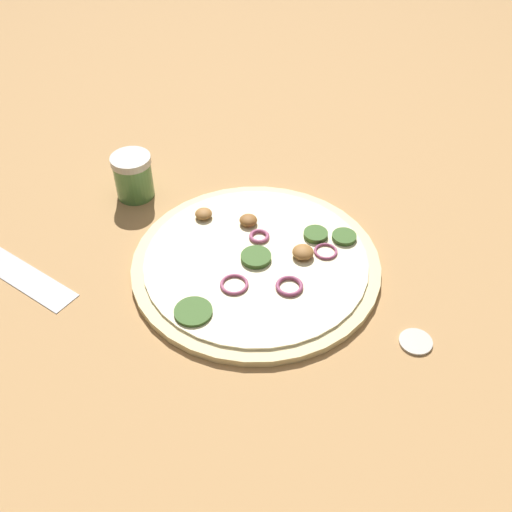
# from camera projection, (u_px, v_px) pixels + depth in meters

# --- Properties ---
(ground_plane) EXTENTS (3.00, 3.00, 0.00)m
(ground_plane) POSITION_uv_depth(u_px,v_px,m) (256.00, 267.00, 0.87)
(ground_plane) COLOR tan
(pizza) EXTENTS (0.36, 0.36, 0.03)m
(pizza) POSITION_uv_depth(u_px,v_px,m) (257.00, 262.00, 0.86)
(pizza) COLOR beige
(pizza) RESTS_ON ground_plane
(spice_jar) EXTENTS (0.06, 0.06, 0.07)m
(spice_jar) POSITION_uv_depth(u_px,v_px,m) (133.00, 176.00, 0.96)
(spice_jar) COLOR #4C7F42
(spice_jar) RESTS_ON ground_plane
(loose_cap) EXTENTS (0.04, 0.04, 0.01)m
(loose_cap) POSITION_uv_depth(u_px,v_px,m) (416.00, 341.00, 0.76)
(loose_cap) COLOR beige
(loose_cap) RESTS_ON ground_plane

